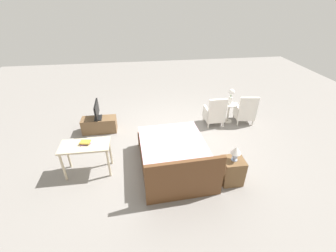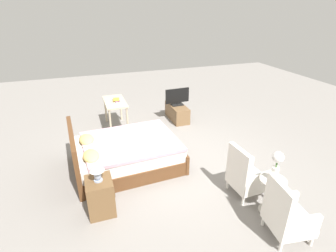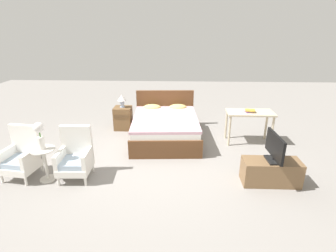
{
  "view_description": "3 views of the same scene",
  "coord_description": "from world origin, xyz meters",
  "px_view_note": "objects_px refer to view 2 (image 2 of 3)",
  "views": [
    {
      "loc": [
        0.77,
        4.98,
        3.57
      ],
      "look_at": [
        0.13,
        0.22,
        0.62
      ],
      "focal_mm": 24.0,
      "sensor_mm": 36.0,
      "label": 1
    },
    {
      "loc": [
        -4.41,
        1.73,
        2.99
      ],
      "look_at": [
        0.38,
        0.06,
        0.62
      ],
      "focal_mm": 28.0,
      "sensor_mm": 36.0,
      "label": 2
    },
    {
      "loc": [
        0.39,
        -4.73,
        2.56
      ],
      "look_at": [
        0.2,
        0.04,
        0.72
      ],
      "focal_mm": 28.0,
      "sensor_mm": 36.0,
      "label": 3
    }
  ],
  "objects_px": {
    "flower_vase": "(277,163)",
    "tv_stand": "(177,112)",
    "bed": "(125,154)",
    "nightstand": "(100,196)",
    "table_lamp": "(97,169)",
    "tv_flatscreen": "(177,97)",
    "armchair_by_window_left": "(286,215)",
    "vanity_desk": "(115,105)",
    "armchair_by_window_right": "(245,176)",
    "side_table": "(271,192)",
    "book_stack": "(116,100)"
  },
  "relations": [
    {
      "from": "flower_vase",
      "to": "tv_stand",
      "type": "bearing_deg",
      "value": 0.84
    },
    {
      "from": "bed",
      "to": "nightstand",
      "type": "height_order",
      "value": "bed"
    },
    {
      "from": "table_lamp",
      "to": "tv_flatscreen",
      "type": "xyz_separation_m",
      "value": [
        3.03,
        -2.43,
        -0.13
      ]
    },
    {
      "from": "armchair_by_window_left",
      "to": "vanity_desk",
      "type": "height_order",
      "value": "armchair_by_window_left"
    },
    {
      "from": "armchair_by_window_right",
      "to": "table_lamp",
      "type": "relative_size",
      "value": 2.79
    },
    {
      "from": "vanity_desk",
      "to": "bed",
      "type": "bearing_deg",
      "value": 175.99
    },
    {
      "from": "side_table",
      "to": "book_stack",
      "type": "relative_size",
      "value": 2.66
    },
    {
      "from": "armchair_by_window_left",
      "to": "book_stack",
      "type": "xyz_separation_m",
      "value": [
        4.37,
        1.6,
        0.4
      ]
    },
    {
      "from": "side_table",
      "to": "table_lamp",
      "type": "height_order",
      "value": "table_lamp"
    },
    {
      "from": "flower_vase",
      "to": "vanity_desk",
      "type": "xyz_separation_m",
      "value": [
        3.9,
        1.76,
        -0.26
      ]
    },
    {
      "from": "bed",
      "to": "flower_vase",
      "type": "distance_m",
      "value": 2.81
    },
    {
      "from": "bed",
      "to": "table_lamp",
      "type": "distance_m",
      "value": 1.37
    },
    {
      "from": "tv_stand",
      "to": "armchair_by_window_left",
      "type": "bearing_deg",
      "value": 179.05
    },
    {
      "from": "nightstand",
      "to": "side_table",
      "type": "bearing_deg",
      "value": -108.93
    },
    {
      "from": "armchair_by_window_left",
      "to": "book_stack",
      "type": "relative_size",
      "value": 4.07
    },
    {
      "from": "vanity_desk",
      "to": "nightstand",
      "type": "bearing_deg",
      "value": 166.65
    },
    {
      "from": "tv_stand",
      "to": "vanity_desk",
      "type": "bearing_deg",
      "value": 89.26
    },
    {
      "from": "flower_vase",
      "to": "tv_flatscreen",
      "type": "relative_size",
      "value": 0.7
    },
    {
      "from": "flower_vase",
      "to": "book_stack",
      "type": "distance_m",
      "value": 4.26
    },
    {
      "from": "flower_vase",
      "to": "tv_flatscreen",
      "type": "distance_m",
      "value": 3.89
    },
    {
      "from": "book_stack",
      "to": "table_lamp",
      "type": "bearing_deg",
      "value": 165.9
    },
    {
      "from": "armchair_by_window_right",
      "to": "side_table",
      "type": "distance_m",
      "value": 0.5
    },
    {
      "from": "tv_stand",
      "to": "vanity_desk",
      "type": "relative_size",
      "value": 0.92
    },
    {
      "from": "bed",
      "to": "armchair_by_window_left",
      "type": "distance_m",
      "value": 3.03
    },
    {
      "from": "armchair_by_window_left",
      "to": "armchair_by_window_right",
      "type": "xyz_separation_m",
      "value": [
        0.96,
        0.0,
        0.0
      ]
    },
    {
      "from": "nightstand",
      "to": "table_lamp",
      "type": "distance_m",
      "value": 0.51
    },
    {
      "from": "armchair_by_window_left",
      "to": "side_table",
      "type": "distance_m",
      "value": 0.49
    },
    {
      "from": "bed",
      "to": "flower_vase",
      "type": "relative_size",
      "value": 4.4
    },
    {
      "from": "nightstand",
      "to": "book_stack",
      "type": "distance_m",
      "value": 3.17
    },
    {
      "from": "armchair_by_window_right",
      "to": "bed",
      "type": "bearing_deg",
      "value": 49.69
    },
    {
      "from": "tv_stand",
      "to": "bed",
      "type": "bearing_deg",
      "value": 135.9
    },
    {
      "from": "armchair_by_window_left",
      "to": "table_lamp",
      "type": "bearing_deg",
      "value": 60.58
    },
    {
      "from": "armchair_by_window_left",
      "to": "table_lamp",
      "type": "xyz_separation_m",
      "value": [
        1.33,
        2.36,
        0.43
      ]
    },
    {
      "from": "bed",
      "to": "vanity_desk",
      "type": "distance_m",
      "value": 1.95
    },
    {
      "from": "armchair_by_window_left",
      "to": "armchair_by_window_right",
      "type": "height_order",
      "value": "same"
    },
    {
      "from": "flower_vase",
      "to": "nightstand",
      "type": "distance_m",
      "value": 2.7
    },
    {
      "from": "bed",
      "to": "vanity_desk",
      "type": "height_order",
      "value": "bed"
    },
    {
      "from": "side_table",
      "to": "vanity_desk",
      "type": "xyz_separation_m",
      "value": [
        3.9,
        1.76,
        0.25
      ]
    },
    {
      "from": "armchair_by_window_left",
      "to": "armchair_by_window_right",
      "type": "distance_m",
      "value": 0.96
    },
    {
      "from": "side_table",
      "to": "tv_flatscreen",
      "type": "bearing_deg",
      "value": 0.84
    },
    {
      "from": "bed",
      "to": "flower_vase",
      "type": "height_order",
      "value": "flower_vase"
    },
    {
      "from": "flower_vase",
      "to": "book_stack",
      "type": "bearing_deg",
      "value": 23.93
    },
    {
      "from": "armchair_by_window_right",
      "to": "tv_stand",
      "type": "xyz_separation_m",
      "value": [
        3.4,
        -0.07,
        -0.16
      ]
    },
    {
      "from": "side_table",
      "to": "nightstand",
      "type": "xyz_separation_m",
      "value": [
        0.85,
        2.49,
        -0.08
      ]
    },
    {
      "from": "bed",
      "to": "vanity_desk",
      "type": "bearing_deg",
      "value": -4.01
    },
    {
      "from": "tv_flatscreen",
      "to": "bed",
      "type": "bearing_deg",
      "value": 135.94
    },
    {
      "from": "armchair_by_window_right",
      "to": "tv_flatscreen",
      "type": "xyz_separation_m",
      "value": [
        3.4,
        -0.07,
        0.3
      ]
    },
    {
      "from": "table_lamp",
      "to": "side_table",
      "type": "bearing_deg",
      "value": -108.92
    },
    {
      "from": "bed",
      "to": "tv_stand",
      "type": "distance_m",
      "value": 2.65
    },
    {
      "from": "armchair_by_window_right",
      "to": "nightstand",
      "type": "xyz_separation_m",
      "value": [
        0.37,
        2.36,
        -0.08
      ]
    }
  ]
}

